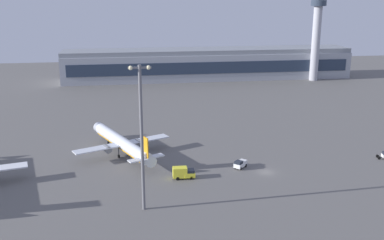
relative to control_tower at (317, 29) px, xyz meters
name	(u,v)px	position (x,y,z in m)	size (l,w,h in m)	color
ground_plane	(266,172)	(-64.20, -121.46, -27.04)	(416.00, 416.00, 0.00)	#605E5B
terminal_building	(208,64)	(-55.56, 12.99, -18.95)	(155.38, 22.40, 16.40)	#9EA3AD
control_tower	(317,29)	(0.00, 0.00, 0.00)	(8.00, 8.00, 47.39)	#A8A8B2
airplane_far_stand	(122,143)	(-101.83, -102.57, -23.41)	(27.96, 35.39, 9.62)	silver
maintenance_van	(240,164)	(-70.22, -117.49, -25.86)	(4.29, 4.34, 2.25)	white
catering_truck	(183,173)	(-86.40, -122.34, -25.46)	(5.70, 2.50, 3.05)	yellow
apron_light_central	(142,132)	(-97.08, -137.91, -9.17)	(4.80, 0.90, 31.91)	slate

